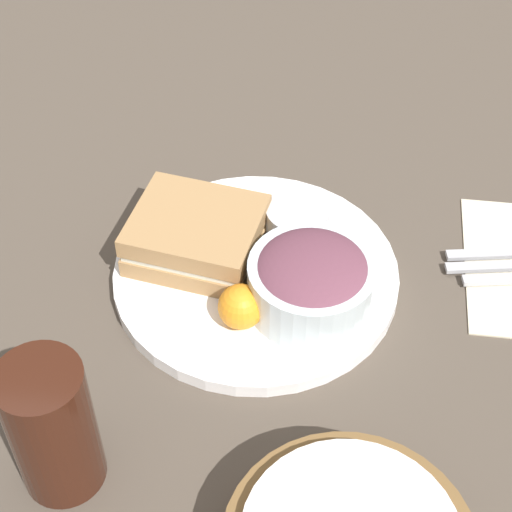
{
  "coord_description": "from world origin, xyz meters",
  "views": [
    {
      "loc": [
        -0.08,
        0.59,
        0.65
      ],
      "look_at": [
        0.0,
        0.0,
        0.04
      ],
      "focal_mm": 60.0,
      "sensor_mm": 36.0,
      "label": 1
    }
  ],
  "objects_px": {
    "plate": "(256,275)",
    "sandwich": "(197,235)",
    "salad_bowl": "(312,280)",
    "dressing_cup": "(297,224)",
    "drink_glass": "(52,428)"
  },
  "relations": [
    {
      "from": "plate",
      "to": "sandwich",
      "type": "height_order",
      "value": "sandwich"
    },
    {
      "from": "salad_bowl",
      "to": "drink_glass",
      "type": "distance_m",
      "value": 0.28
    },
    {
      "from": "sandwich",
      "to": "dressing_cup",
      "type": "bearing_deg",
      "value": -161.47
    },
    {
      "from": "salad_bowl",
      "to": "drink_glass",
      "type": "xyz_separation_m",
      "value": [
        0.19,
        0.2,
        0.02
      ]
    },
    {
      "from": "dressing_cup",
      "to": "drink_glass",
      "type": "relative_size",
      "value": 0.48
    },
    {
      "from": "sandwich",
      "to": "salad_bowl",
      "type": "distance_m",
      "value": 0.13
    },
    {
      "from": "plate",
      "to": "salad_bowl",
      "type": "relative_size",
      "value": 2.36
    },
    {
      "from": "sandwich",
      "to": "drink_glass",
      "type": "xyz_separation_m",
      "value": [
        0.07,
        0.26,
        0.03
      ]
    },
    {
      "from": "plate",
      "to": "sandwich",
      "type": "xyz_separation_m",
      "value": [
        0.06,
        -0.02,
        0.03
      ]
    },
    {
      "from": "plate",
      "to": "dressing_cup",
      "type": "bearing_deg",
      "value": -125.9
    },
    {
      "from": "dressing_cup",
      "to": "drink_glass",
      "type": "bearing_deg",
      "value": 59.83
    },
    {
      "from": "sandwich",
      "to": "dressing_cup",
      "type": "xyz_separation_m",
      "value": [
        -0.1,
        -0.03,
        -0.0
      ]
    },
    {
      "from": "salad_bowl",
      "to": "dressing_cup",
      "type": "relative_size",
      "value": 1.87
    },
    {
      "from": "sandwich",
      "to": "drink_glass",
      "type": "height_order",
      "value": "drink_glass"
    },
    {
      "from": "drink_glass",
      "to": "sandwich",
      "type": "bearing_deg",
      "value": -105.04
    }
  ]
}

